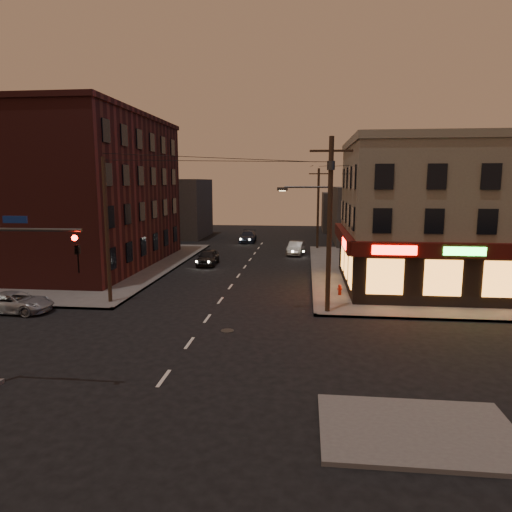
# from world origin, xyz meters

# --- Properties ---
(ground) EXTENTS (120.00, 120.00, 0.00)m
(ground) POSITION_xyz_m (0.00, 0.00, 0.00)
(ground) COLOR black
(ground) RESTS_ON ground
(sidewalk_ne) EXTENTS (24.00, 28.00, 0.15)m
(sidewalk_ne) POSITION_xyz_m (18.00, 19.00, 0.07)
(sidewalk_ne) COLOR #514F4C
(sidewalk_ne) RESTS_ON ground
(sidewalk_nw) EXTENTS (24.00, 28.00, 0.15)m
(sidewalk_nw) POSITION_xyz_m (-18.00, 19.00, 0.07)
(sidewalk_nw) COLOR #514F4C
(sidewalk_nw) RESTS_ON ground
(pizza_building) EXTENTS (15.85, 12.85, 10.50)m
(pizza_building) POSITION_xyz_m (15.93, 13.43, 5.35)
(pizza_building) COLOR gray
(pizza_building) RESTS_ON sidewalk_ne
(brick_apartment) EXTENTS (12.00, 20.00, 13.00)m
(brick_apartment) POSITION_xyz_m (-14.50, 19.00, 6.65)
(brick_apartment) COLOR #4A1A17
(brick_apartment) RESTS_ON sidewalk_nw
(bg_building_ne_a) EXTENTS (10.00, 12.00, 7.00)m
(bg_building_ne_a) POSITION_xyz_m (14.00, 38.00, 3.50)
(bg_building_ne_a) COLOR #3F3D3A
(bg_building_ne_a) RESTS_ON ground
(bg_building_nw) EXTENTS (9.00, 10.00, 8.00)m
(bg_building_nw) POSITION_xyz_m (-13.00, 42.00, 4.00)
(bg_building_nw) COLOR #3F3D3A
(bg_building_nw) RESTS_ON ground
(bg_building_ne_b) EXTENTS (8.00, 8.00, 6.00)m
(bg_building_ne_b) POSITION_xyz_m (12.00, 52.00, 3.00)
(bg_building_ne_b) COLOR #3F3D3A
(bg_building_ne_b) RESTS_ON ground
(utility_pole_main) EXTENTS (4.20, 0.44, 10.00)m
(utility_pole_main) POSITION_xyz_m (6.68, 5.80, 5.76)
(utility_pole_main) COLOR #382619
(utility_pole_main) RESTS_ON sidewalk_ne
(utility_pole_far) EXTENTS (0.26, 0.26, 9.00)m
(utility_pole_far) POSITION_xyz_m (6.80, 32.00, 4.65)
(utility_pole_far) COLOR #382619
(utility_pole_far) RESTS_ON sidewalk_ne
(utility_pole_west) EXTENTS (0.24, 0.24, 9.00)m
(utility_pole_west) POSITION_xyz_m (-6.80, 6.50, 4.65)
(utility_pole_west) COLOR #382619
(utility_pole_west) RESTS_ON sidewalk_nw
(suv_cross) EXTENTS (4.44, 2.13, 1.22)m
(suv_cross) POSITION_xyz_m (-11.57, 4.00, 0.61)
(suv_cross) COLOR #95989D
(suv_cross) RESTS_ON ground
(sedan_near) EXTENTS (1.80, 4.25, 1.43)m
(sedan_near) POSITION_xyz_m (-3.56, 20.67, 0.72)
(sedan_near) COLOR black
(sedan_near) RESTS_ON ground
(sedan_mid) EXTENTS (1.97, 4.37, 1.39)m
(sedan_mid) POSITION_xyz_m (4.45, 27.73, 0.70)
(sedan_mid) COLOR slate
(sedan_mid) RESTS_ON ground
(sedan_far) EXTENTS (2.11, 4.91, 1.41)m
(sedan_far) POSITION_xyz_m (-1.92, 37.26, 0.71)
(sedan_far) COLOR #171F2F
(sedan_far) RESTS_ON ground
(fire_hydrant) EXTENTS (0.33, 0.33, 0.72)m
(fire_hydrant) POSITION_xyz_m (7.80, 9.78, 0.54)
(fire_hydrant) COLOR maroon
(fire_hydrant) RESTS_ON sidewalk_ne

